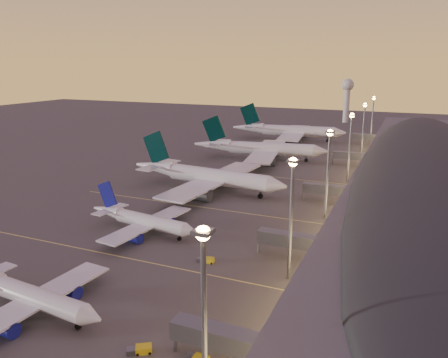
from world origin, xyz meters
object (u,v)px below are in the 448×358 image
Objects in this scene: radar_tower at (347,93)px; airliner_narrow_south at (27,295)px; airliner_wide_near at (206,176)px; baggage_tug_b at (141,350)px; baggage_tug_c at (206,260)px; airliner_wide_mid at (259,149)px; airliner_narrow_north at (142,220)px; airliner_wide_far at (288,131)px.

airliner_narrow_south is at bearing -92.77° from radar_tower.
airliner_wide_near is 208.38m from radar_tower.
baggage_tug_b is 33.09m from baggage_tug_c.
airliner_narrow_south reaches higher than baggage_tug_c.
baggage_tug_c is (24.36, -108.24, -4.64)m from airliner_wide_mid.
airliner_narrow_north is 1.07× the size of radar_tower.
airliner_wide_mid is at bearing 94.13° from baggage_tug_c.
airliner_narrow_south is 0.56× the size of airliner_wide_mid.
baggage_tug_b is (11.24, -292.54, -21.35)m from radar_tower.
airliner_wide_near is 58.88m from baggage_tug_c.
airliner_wide_far is at bearing 90.43° from baggage_tug_c.
baggage_tug_b is at bearing -87.53° from airliner_wide_mid.
airliner_narrow_north is 98.22m from airliner_wide_mid.
airliner_wide_far reaches higher than airliner_wide_mid.
radar_tower reaches higher than baggage_tug_b.
baggage_tug_b is at bearing -0.01° from airliner_narrow_south.
radar_tower is at bearing 74.40° from airliner_wide_mid.
airliner_narrow_south reaches higher than baggage_tug_b.
airliner_wide_far is at bearing 98.02° from airliner_narrow_north.
baggage_tug_b is at bearing -49.77° from airliner_narrow_north.
radar_tower is (19.26, 94.30, 16.44)m from airliner_wide_far.
radar_tower is at bearing 93.25° from airliner_narrow_north.
radar_tower is at bearing 82.97° from baggage_tug_c.
baggage_tug_c is (25.52, -52.87, -4.53)m from airliner_wide_near.
airliner_wide_mid is (-0.71, 98.20, 1.94)m from airliner_narrow_north.
airliner_narrow_south is 37.34m from baggage_tug_c.
airliner_narrow_north is at bearing 148.44° from baggage_tug_c.
radar_tower is at bearing 60.63° from baggage_tug_b.
airliner_wide_mid reaches higher than airliner_narrow_south.
radar_tower is 8.10× the size of baggage_tug_c.
airliner_narrow_north is 51.24m from baggage_tug_b.
baggage_tug_c is (6.91, -259.73, -21.35)m from radar_tower.
baggage_tug_b is (29.85, -85.68, -4.53)m from airliner_wide_near.
airliner_wide_far is (-5.22, 196.22, 2.20)m from airliner_narrow_south.
airliner_wide_near is 0.93× the size of airliner_wide_far.
airliner_narrow_north is at bearing -93.83° from radar_tower.
airliner_wide_near is 15.25× the size of baggage_tug_b.
airliner_wide_mid is at bearing -95.00° from airliner_wide_far.
airliner_narrow_south is at bearing -81.47° from airliner_wide_near.
airliner_wide_far is 16.39× the size of baggage_tug_b.
airliner_wide_near is 15.30× the size of baggage_tug_c.
airliner_wide_mid is 15.60× the size of baggage_tug_c.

